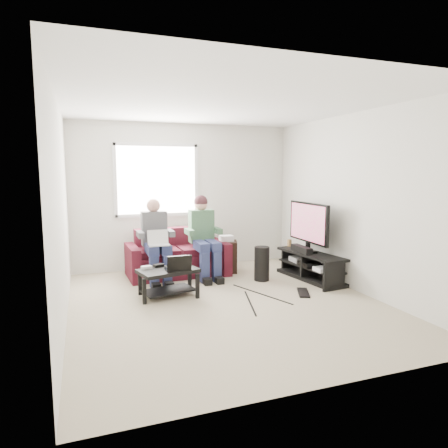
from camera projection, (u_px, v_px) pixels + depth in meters
The scene contains 26 objects.
floor at pixel (227, 303), 5.35m from camera, with size 4.50×4.50×0.00m, color tan.
ceiling at pixel (227, 104), 5.01m from camera, with size 4.50×4.50×0.00m, color white.
wall_back at pixel (184, 196), 7.28m from camera, with size 4.50×4.50×0.00m, color silver.
wall_front at pixel (327, 231), 3.08m from camera, with size 4.50×4.50×0.00m, color silver.
wall_left at pixel (61, 212), 4.51m from camera, with size 4.50×4.50×0.00m, color silver.
wall_right at pixel (355, 203), 5.85m from camera, with size 4.50×4.50×0.00m, color silver.
window at pixel (157, 180), 7.05m from camera, with size 1.48×0.04×1.28m.
sofa at pixel (177, 258), 6.80m from camera, with size 1.68×0.85×0.78m.
person_left at pixel (156, 237), 6.35m from camera, with size 0.40×0.70×1.31m.
person_right at pixel (204, 231), 6.63m from camera, with size 0.40×0.71×1.36m.
laptop_silver at pixel (159, 242), 6.12m from camera, with size 0.32×0.22×0.24m, color silver, non-canonical shape.
coffee_table at pixel (168, 276), 5.60m from camera, with size 0.88×0.65×0.40m.
laptop_black at pixel (178, 261), 5.54m from camera, with size 0.34×0.24×0.24m, color black, non-canonical shape.
controller_a at pixel (147, 267), 5.60m from camera, with size 0.14×0.09×0.04m, color silver.
controller_b at pixel (159, 265), 5.72m from camera, with size 0.14×0.09×0.04m, color black.
controller_c at pixel (186, 264), 5.82m from camera, with size 0.14×0.09×0.04m, color gray.
tv_stand at pixel (311, 267), 6.51m from camera, with size 0.58×1.38×0.44m.
tv at pixel (308, 224), 6.50m from camera, with size 0.12×1.10×0.81m.
soundbar at pixel (301, 249), 6.52m from camera, with size 0.12×0.50×0.10m, color black.
drink_cup at pixel (289, 243), 7.04m from camera, with size 0.08×0.08×0.12m, color #9B7543.
console_white at pixel (325, 269), 6.12m from camera, with size 0.30×0.22×0.06m, color silver.
console_grey at pixel (301, 259), 6.78m from camera, with size 0.34×0.26×0.08m, color gray.
console_black at pixel (312, 264), 6.45m from camera, with size 0.38×0.30×0.07m, color black.
subwoofer at pixel (262, 264), 6.44m from camera, with size 0.24×0.24×0.55m, color black.
keyboard_floor at pixel (303, 293), 5.77m from camera, with size 0.15×0.44×0.02m, color black.
end_table at pixel (226, 255), 7.00m from camera, with size 0.37×0.37×0.64m.
Camera 1 is at (-1.77, -4.85, 1.76)m, focal length 32.00 mm.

